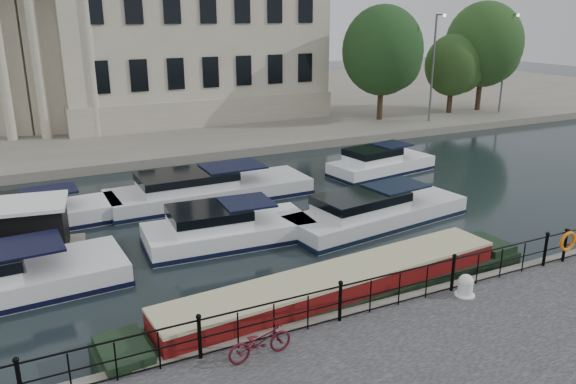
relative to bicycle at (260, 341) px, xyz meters
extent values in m
plane|color=black|center=(2.67, 2.87, -1.00)|extent=(160.00, 160.00, 0.00)
cube|color=#6B665B|center=(2.67, 41.87, -0.72)|extent=(120.00, 42.00, 0.55)
cylinder|color=black|center=(-5.33, 0.62, 0.10)|extent=(0.10, 0.10, 1.10)
sphere|color=black|center=(-5.33, 0.62, 0.70)|extent=(0.14, 0.14, 0.14)
cylinder|color=black|center=(-1.33, 0.62, 0.10)|extent=(0.10, 0.10, 1.10)
sphere|color=black|center=(-1.33, 0.62, 0.70)|extent=(0.14, 0.14, 0.14)
cylinder|color=black|center=(2.67, 0.62, 0.10)|extent=(0.10, 0.10, 1.10)
sphere|color=black|center=(2.67, 0.62, 0.70)|extent=(0.14, 0.14, 0.14)
cylinder|color=black|center=(6.67, 0.62, 0.10)|extent=(0.10, 0.10, 1.10)
sphere|color=black|center=(6.67, 0.62, 0.70)|extent=(0.14, 0.14, 0.14)
cylinder|color=black|center=(10.67, 0.62, 0.10)|extent=(0.10, 0.10, 1.10)
sphere|color=black|center=(10.67, 0.62, 0.70)|extent=(0.14, 0.14, 0.14)
cylinder|color=black|center=(2.67, 0.62, 0.60)|extent=(24.00, 0.05, 0.05)
cylinder|color=black|center=(2.67, 0.62, 0.10)|extent=(24.00, 0.04, 0.04)
cylinder|color=black|center=(2.67, 0.62, -0.37)|extent=(24.00, 0.04, 0.04)
cube|color=#ADA38C|center=(8.67, 35.87, 6.55)|extent=(20.00, 14.00, 14.00)
cube|color=#9E937F|center=(8.67, 35.87, 0.55)|extent=(20.30, 14.30, 2.00)
cube|color=#ADA38C|center=(-0.66, 31.89, 5.05)|extent=(5.73, 4.06, 11.00)
cylinder|color=#ADA38C|center=(0.39, 29.03, 4.45)|extent=(0.70, 0.70, 9.80)
cylinder|color=#ADA38C|center=(-2.82, 29.74, 4.45)|extent=(0.70, 0.70, 9.80)
cylinder|color=#ADA38C|center=(-4.92, 30.34, 4.45)|extent=(0.70, 0.70, 9.80)
cylinder|color=#59595B|center=(24.67, 23.37, 3.55)|extent=(0.16, 0.16, 8.00)
sphere|color=#FFF2CC|center=(24.67, 22.52, 7.50)|extent=(0.24, 0.24, 0.24)
cylinder|color=#59595B|center=(32.67, 23.87, 3.55)|extent=(0.16, 0.16, 8.00)
sphere|color=#FFF2CC|center=(32.67, 23.02, 7.50)|extent=(0.24, 0.24, 0.24)
imported|color=#4D0D17|center=(0.00, 0.00, 0.00)|extent=(1.74, 0.70, 0.89)
cylinder|color=silver|center=(6.81, 0.20, -0.22)|extent=(0.43, 0.43, 0.46)
sphere|color=silver|center=(6.81, 0.20, 0.01)|extent=(0.46, 0.46, 0.46)
cylinder|color=silver|center=(6.81, 0.20, -0.43)|extent=(0.61, 0.61, 0.04)
cylinder|color=black|center=(11.57, 0.58, 0.13)|extent=(0.10, 0.10, 1.14)
cube|color=black|center=(11.57, 0.58, 0.70)|extent=(0.11, 0.11, 0.08)
torus|color=orange|center=(11.57, 0.50, 0.32)|extent=(0.73, 0.11, 0.73)
cube|color=black|center=(3.56, 2.14, -0.90)|extent=(14.65, 3.03, 0.87)
cube|color=#630E0E|center=(3.56, 2.14, -0.25)|extent=(11.73, 2.52, 0.68)
cube|color=tan|center=(3.56, 2.14, 0.15)|extent=(11.73, 2.58, 0.10)
cube|color=#6B665B|center=(-4.54, 10.42, -0.95)|extent=(3.66, 3.20, 0.27)
cube|color=black|center=(-4.54, 10.42, 0.10)|extent=(2.49, 2.49, 1.97)
cube|color=white|center=(-4.54, 10.42, 1.05)|extent=(2.74, 2.74, 0.13)
cube|color=black|center=(-5.02, 7.56, 0.55)|extent=(2.56, 2.18, 0.08)
cube|color=white|center=(2.34, 8.52, -0.80)|extent=(6.63, 3.07, 1.20)
cube|color=black|center=(2.34, 8.52, -0.88)|extent=(6.70, 3.10, 0.18)
cube|color=white|center=(1.57, 8.56, 0.05)|extent=(3.04, 2.39, 0.90)
cube|color=black|center=(3.12, 8.48, 0.55)|extent=(2.05, 2.01, 0.08)
cube|color=silver|center=(8.79, 7.54, -0.80)|extent=(8.60, 3.70, 1.20)
cube|color=black|center=(8.79, 7.54, -0.88)|extent=(8.69, 3.74, 0.18)
cube|color=silver|center=(7.80, 7.40, 0.05)|extent=(4.00, 2.62, 0.90)
cube|color=black|center=(9.78, 7.67, 0.55)|extent=(2.72, 2.14, 0.08)
cube|color=white|center=(-4.67, 13.54, -0.80)|extent=(7.41, 2.64, 1.20)
cube|color=black|center=(-4.67, 13.54, -0.88)|extent=(7.48, 2.66, 0.18)
cube|color=white|center=(-5.54, 13.50, 0.05)|extent=(3.37, 2.05, 0.90)
cube|color=black|center=(-3.79, 13.58, 0.55)|extent=(2.26, 1.72, 0.08)
cube|color=silver|center=(3.42, 13.83, -0.80)|extent=(9.78, 3.06, 1.20)
cube|color=black|center=(3.42, 13.83, -0.88)|extent=(9.88, 3.09, 0.18)
cube|color=silver|center=(2.25, 13.81, 0.05)|extent=(4.41, 2.47, 0.90)
cube|color=black|center=(4.59, 13.84, 0.55)|extent=(2.95, 2.10, 0.08)
cube|color=white|center=(13.65, 14.15, -0.80)|extent=(6.51, 3.28, 1.20)
cube|color=black|center=(13.65, 14.15, -0.88)|extent=(6.58, 3.31, 0.18)
cube|color=white|center=(12.91, 14.04, 0.05)|extent=(3.06, 2.34, 0.90)
cube|color=black|center=(14.39, 14.26, 0.55)|extent=(2.10, 1.92, 0.08)
cylinder|color=black|center=(21.58, 25.69, 0.99)|extent=(0.44, 0.44, 2.88)
ellipsoid|color=#143511|center=(21.58, 25.69, 4.91)|extent=(6.26, 6.26, 6.92)
sphere|color=#143511|center=(22.18, 25.29, 4.08)|extent=(4.61, 4.61, 4.61)
cylinder|color=black|center=(28.82, 25.76, 0.62)|extent=(0.44, 0.44, 2.13)
ellipsoid|color=#1F3C13|center=(28.82, 25.76, 3.52)|extent=(4.64, 4.64, 5.12)
sphere|color=#1F3C13|center=(29.42, 25.36, 2.91)|extent=(3.42, 3.42, 3.42)
cylinder|color=black|center=(32.00, 25.72, 1.05)|extent=(0.44, 0.44, 2.99)
ellipsoid|color=#1C3D13|center=(32.00, 25.72, 5.11)|extent=(6.50, 6.50, 7.18)
sphere|color=#1C3D13|center=(32.60, 25.32, 4.26)|extent=(4.79, 4.79, 4.79)
camera|label=1|loc=(-4.67, -11.05, 7.68)|focal=35.00mm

